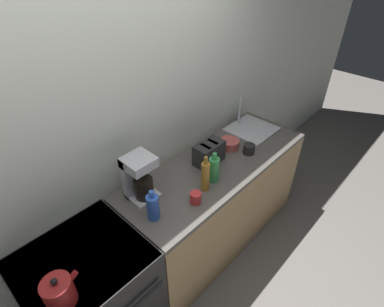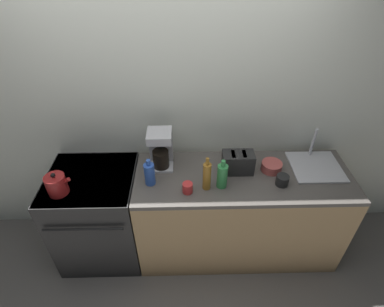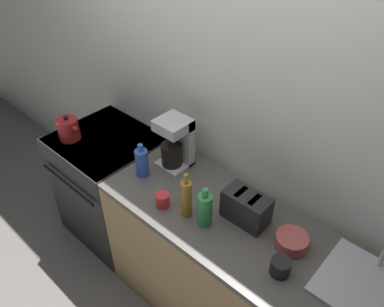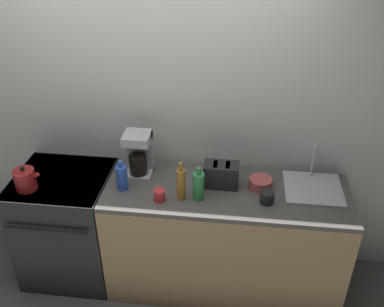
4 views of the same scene
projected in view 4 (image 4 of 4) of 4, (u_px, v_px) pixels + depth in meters
ground_plane at (140, 304)px, 3.35m from camera, size 12.00×12.00×0.00m
wall_back at (150, 114)px, 3.28m from camera, size 8.00×0.05×2.60m
stove at (69, 224)px, 3.45m from camera, size 0.72×0.70×0.92m
counter_block at (225, 238)px, 3.32m from camera, size 1.77×0.65×0.92m
kettle at (25, 179)px, 3.05m from camera, size 0.19×0.15×0.19m
toaster at (221, 175)px, 3.09m from camera, size 0.25×0.14×0.18m
coffee_maker at (139, 152)px, 3.19m from camera, size 0.19×0.19×0.34m
sink_tray at (313, 187)px, 3.09m from camera, size 0.41×0.40×0.28m
bottle_blue at (122, 177)px, 3.05m from camera, size 0.08×0.08×0.23m
bottle_amber at (181, 184)px, 2.94m from camera, size 0.06×0.06×0.29m
bottle_green at (199, 186)px, 2.95m from camera, size 0.08×0.08×0.25m
cup_red at (160, 195)px, 2.96m from camera, size 0.08×0.08×0.08m
cup_black at (267, 197)px, 2.94m from camera, size 0.10×0.10×0.09m
bowl at (260, 183)px, 3.09m from camera, size 0.17×0.17×0.07m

